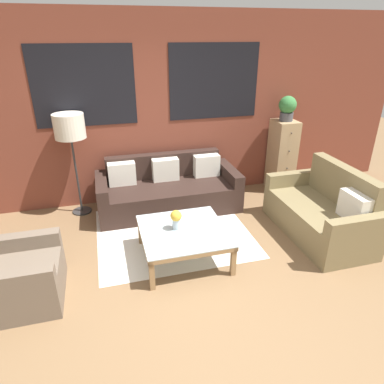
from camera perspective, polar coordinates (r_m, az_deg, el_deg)
name	(u,v)px	position (r m, az deg, el deg)	size (l,w,h in m)	color
ground_plane	(197,290)	(3.77, 0.90, -16.02)	(16.00, 16.00, 0.00)	brown
wall_back_brick	(153,111)	(5.34, -6.51, 13.34)	(8.40, 0.09, 2.80)	brown
rug	(173,232)	(4.71, -3.18, -6.69)	(2.01, 1.79, 0.00)	silver
couch_dark	(168,190)	(5.25, -4.02, 0.28)	(2.10, 0.88, 0.78)	black
settee_vintage	(322,213)	(4.84, 20.88, -3.32)	(0.80, 1.55, 0.92)	olive
armchair_corner	(15,277)	(3.91, -27.45, -12.49)	(0.80, 0.80, 0.84)	#6B5B4C
coffee_table	(183,234)	(4.04, -1.44, -6.96)	(0.98, 0.98, 0.39)	silver
floor_lamp	(70,129)	(5.04, -19.72, 9.81)	(0.42, 0.42, 1.49)	#2D2D2D
drawer_cabinet	(282,156)	(5.98, 14.73, 5.86)	(0.36, 0.44, 1.19)	tan
potted_plant	(287,107)	(5.78, 15.61, 13.42)	(0.28, 0.28, 0.39)	#47474C
flower_vase	(176,218)	(3.96, -2.67, -4.40)	(0.13, 0.13, 0.24)	#ADBCC6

